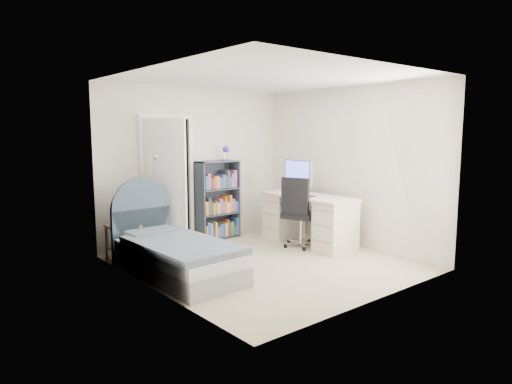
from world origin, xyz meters
TOP-DOWN VIEW (x-y plane):
  - room_shell at (0.00, 0.00)m, footprint 3.50×3.70m
  - door at (-0.72, 1.53)m, footprint 0.92×0.78m
  - bed at (-1.24, 0.35)m, footprint 0.96×1.94m
  - nightstand at (-1.48, 1.39)m, footprint 0.41×0.41m
  - floor_lamp at (-0.92, 1.53)m, footprint 0.21×0.21m
  - bookcase at (0.33, 1.64)m, footprint 0.74×0.32m
  - desk at (1.21, 0.40)m, footprint 0.65×1.64m
  - office_chair at (0.92, 0.32)m, footprint 0.63×0.64m

SIDE VIEW (x-z plane):
  - bed at x=-1.24m, z-range -0.32..0.86m
  - nightstand at x=-1.48m, z-range 0.09..0.69m
  - desk at x=1.21m, z-range -0.23..1.11m
  - bookcase at x=0.33m, z-range -0.19..1.38m
  - floor_lamp at x=-0.92m, z-range -0.14..1.34m
  - office_chair at x=0.92m, z-range 0.05..1.16m
  - door at x=-0.72m, z-range 0.00..2.06m
  - room_shell at x=0.00m, z-range -0.05..2.55m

